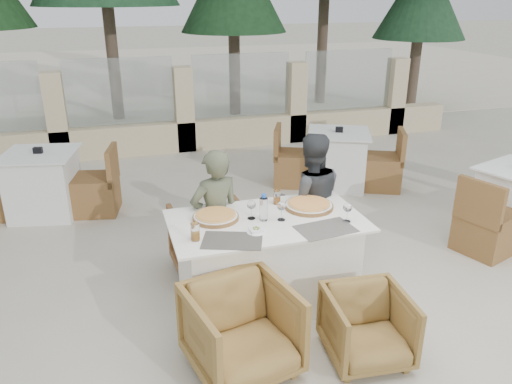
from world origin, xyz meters
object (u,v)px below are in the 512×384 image
object	(u,v)px
wine_glass_corner	(347,211)
armchair_far_right	(296,233)
wine_glass_centre	(251,208)
diner_left	(216,219)
dining_table	(266,260)
armchair_near_right	(367,327)
bg_table_a	(44,184)
armchair_far_left	(212,241)
armchair_near_left	(242,331)
beer_glass_left	(195,232)
beer_glass_right	(277,197)
olive_dish	(256,230)
water_bottle	(264,207)
bg_table_b	(337,159)
diner_right	(310,202)
pizza_left	(216,216)
wine_glass_near	(281,210)
pizza_right	(309,205)

from	to	relation	value
wine_glass_corner	armchair_far_right	xyz separation A→B (m)	(-0.11, 0.82, -0.57)
wine_glass_centre	diner_left	bearing A→B (deg)	124.68
armchair_far_right	dining_table	bearing A→B (deg)	48.25
armchair_near_right	bg_table_a	bearing A→B (deg)	130.57
armchair_far_left	armchair_near_left	world-z (taller)	armchair_far_left
beer_glass_left	beer_glass_right	distance (m)	0.95
olive_dish	dining_table	bearing A→B (deg)	53.46
water_bottle	wine_glass_centre	xyz separation A→B (m)	(-0.09, 0.06, -0.02)
diner_left	bg_table_b	distance (m)	2.92
beer_glass_right	diner_right	size ratio (longest dim) A/B	0.09
bg_table_b	dining_table	bearing A→B (deg)	-102.76
armchair_far_left	armchair_far_right	world-z (taller)	armchair_far_left
pizza_left	wine_glass_near	size ratio (longest dim) A/B	2.08
armchair_near_right	bg_table_b	bearing A→B (deg)	73.24
wine_glass_centre	armchair_far_left	size ratio (longest dim) A/B	0.26
beer_glass_right	wine_glass_corner	bearing A→B (deg)	-50.67
pizza_right	wine_glass_centre	xyz separation A→B (m)	(-0.54, -0.07, 0.06)
wine_glass_centre	armchair_far_right	world-z (taller)	wine_glass_centre
water_bottle	armchair_near_right	size ratio (longest dim) A/B	0.39
wine_glass_corner	armchair_far_right	distance (m)	1.00
olive_dish	pizza_right	bearing A→B (deg)	29.69
dining_table	beer_glass_right	distance (m)	0.57
armchair_far_left	armchair_near_right	xyz separation A→B (m)	(0.82, -1.53, -0.06)
wine_glass_near	armchair_far_right	xyz separation A→B (m)	(0.39, 0.63, -0.57)
pizza_right	armchair_far_right	xyz separation A→B (m)	(0.07, 0.46, -0.50)
wine_glass_centre	olive_dish	world-z (taller)	wine_glass_centre
dining_table	diner_right	size ratio (longest dim) A/B	1.19
armchair_near_right	water_bottle	bearing A→B (deg)	123.22
beer_glass_right	armchair_far_right	distance (m)	0.69
olive_dish	diner_left	world-z (taller)	diner_left
armchair_far_left	diner_left	distance (m)	0.38
bg_table_b	armchair_far_left	bearing A→B (deg)	-116.06
water_bottle	dining_table	bearing A→B (deg)	5.89
wine_glass_centre	armchair_far_right	size ratio (longest dim) A/B	0.28
water_bottle	beer_glass_left	world-z (taller)	water_bottle
beer_glass_left	diner_left	xyz separation A→B (m)	(0.28, 0.58, -0.19)
beer_glass_left	wine_glass_corner	bearing A→B (deg)	-1.78
pizza_right	armchair_far_left	xyz separation A→B (m)	(-0.78, 0.47, -0.47)
wine_glass_near	armchair_near_right	xyz separation A→B (m)	(0.35, -0.89, -0.59)
water_bottle	armchair_near_right	distance (m)	1.22
armchair_far_left	bg_table_a	distance (m)	2.52
beer_glass_right	diner_left	size ratio (longest dim) A/B	0.10
bg_table_b	diner_left	bearing A→B (deg)	-112.86
diner_right	bg_table_a	bearing A→B (deg)	-29.60
armchair_far_left	bg_table_b	world-z (taller)	bg_table_b
wine_glass_centre	bg_table_b	size ratio (longest dim) A/B	0.11
bg_table_b	armchair_far_right	bearing A→B (deg)	-101.61
armchair_far_left	wine_glass_near	bearing A→B (deg)	122.06
beer_glass_right	armchair_near_right	bearing A→B (deg)	-77.17
beer_glass_left	bg_table_a	bearing A→B (deg)	116.56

